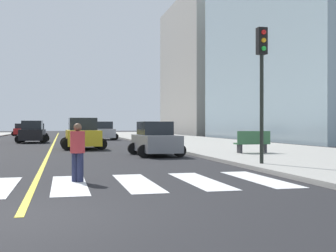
{
  "coord_description": "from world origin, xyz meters",
  "views": [
    {
      "loc": [
        0.72,
        -7.93,
        1.59
      ],
      "look_at": [
        11.57,
        37.38,
        1.46
      ],
      "focal_mm": 47.31,
      "sensor_mm": 36.0,
      "label": 1
    }
  ],
  "objects_px": {
    "car_yellow_second": "(83,134)",
    "pedestrian_crossing": "(78,150)",
    "traffic_light_near_corner": "(262,68)",
    "park_bench": "(253,142)",
    "car_silver_third": "(104,131)",
    "car_gray_sixth": "(155,140)",
    "car_blue_fifth": "(97,130)",
    "car_red_seventh": "(21,130)",
    "car_black_nearest": "(33,132)",
    "car_white_fourth": "(37,132)"
  },
  "relations": [
    {
      "from": "pedestrian_crossing",
      "to": "car_black_nearest",
      "type": "bearing_deg",
      "value": 132.33
    },
    {
      "from": "car_gray_sixth",
      "to": "pedestrian_crossing",
      "type": "bearing_deg",
      "value": 63.89
    },
    {
      "from": "car_yellow_second",
      "to": "pedestrian_crossing",
      "type": "distance_m",
      "value": 17.06
    },
    {
      "from": "traffic_light_near_corner",
      "to": "park_bench",
      "type": "height_order",
      "value": "traffic_light_near_corner"
    },
    {
      "from": "car_yellow_second",
      "to": "car_red_seventh",
      "type": "height_order",
      "value": "car_yellow_second"
    },
    {
      "from": "pedestrian_crossing",
      "to": "car_silver_third",
      "type": "bearing_deg",
      "value": 119.88
    },
    {
      "from": "car_yellow_second",
      "to": "park_bench",
      "type": "relative_size",
      "value": 2.55
    },
    {
      "from": "traffic_light_near_corner",
      "to": "park_bench",
      "type": "relative_size",
      "value": 2.8
    },
    {
      "from": "car_white_fourth",
      "to": "car_red_seventh",
      "type": "relative_size",
      "value": 0.99
    },
    {
      "from": "car_silver_third",
      "to": "car_gray_sixth",
      "type": "distance_m",
      "value": 24.98
    },
    {
      "from": "car_yellow_second",
      "to": "car_gray_sixth",
      "type": "relative_size",
      "value": 1.15
    },
    {
      "from": "car_black_nearest",
      "to": "car_blue_fifth",
      "type": "xyz_separation_m",
      "value": [
        7.28,
        21.77,
        -0.11
      ]
    },
    {
      "from": "car_gray_sixth",
      "to": "car_red_seventh",
      "type": "bearing_deg",
      "value": -79.42
    },
    {
      "from": "car_white_fourth",
      "to": "traffic_light_near_corner",
      "type": "height_order",
      "value": "traffic_light_near_corner"
    },
    {
      "from": "car_black_nearest",
      "to": "car_blue_fifth",
      "type": "bearing_deg",
      "value": 73.08
    },
    {
      "from": "car_silver_third",
      "to": "car_red_seventh",
      "type": "xyz_separation_m",
      "value": [
        -10.12,
        19.76,
        -0.07
      ]
    },
    {
      "from": "car_yellow_second",
      "to": "car_silver_third",
      "type": "xyz_separation_m",
      "value": [
        3.03,
        17.69,
        -0.05
      ]
    },
    {
      "from": "car_white_fourth",
      "to": "car_black_nearest",
      "type": "bearing_deg",
      "value": -90.57
    },
    {
      "from": "car_black_nearest",
      "to": "car_red_seventh",
      "type": "height_order",
      "value": "car_black_nearest"
    },
    {
      "from": "car_black_nearest",
      "to": "car_yellow_second",
      "type": "relative_size",
      "value": 0.96
    },
    {
      "from": "car_red_seventh",
      "to": "park_bench",
      "type": "height_order",
      "value": "car_red_seventh"
    },
    {
      "from": "car_white_fourth",
      "to": "car_blue_fifth",
      "type": "relative_size",
      "value": 1.01
    },
    {
      "from": "park_bench",
      "to": "car_yellow_second",
      "type": "bearing_deg",
      "value": 42.61
    },
    {
      "from": "car_blue_fifth",
      "to": "car_gray_sixth",
      "type": "bearing_deg",
      "value": 91.53
    },
    {
      "from": "traffic_light_near_corner",
      "to": "car_white_fourth",
      "type": "bearing_deg",
      "value": -75.04
    },
    {
      "from": "car_blue_fifth",
      "to": "car_black_nearest",
      "type": "bearing_deg",
      "value": 73.14
    },
    {
      "from": "car_white_fourth",
      "to": "park_bench",
      "type": "height_order",
      "value": "car_white_fourth"
    },
    {
      "from": "car_yellow_second",
      "to": "pedestrian_crossing",
      "type": "height_order",
      "value": "car_yellow_second"
    },
    {
      "from": "car_silver_third",
      "to": "car_white_fourth",
      "type": "xyz_separation_m",
      "value": [
        -7.1,
        5.28,
        -0.09
      ]
    },
    {
      "from": "car_silver_third",
      "to": "car_red_seventh",
      "type": "relative_size",
      "value": 1.09
    },
    {
      "from": "car_silver_third",
      "to": "car_white_fourth",
      "type": "relative_size",
      "value": 1.1
    },
    {
      "from": "car_gray_sixth",
      "to": "car_black_nearest",
      "type": "bearing_deg",
      "value": -71.19
    },
    {
      "from": "car_red_seventh",
      "to": "pedestrian_crossing",
      "type": "bearing_deg",
      "value": -82.75
    },
    {
      "from": "car_red_seventh",
      "to": "park_bench",
      "type": "xyz_separation_m",
      "value": [
        15.23,
        -46.07,
        -0.14
      ]
    },
    {
      "from": "car_silver_third",
      "to": "car_yellow_second",
      "type": "bearing_deg",
      "value": 80.41
    },
    {
      "from": "car_gray_sixth",
      "to": "pedestrian_crossing",
      "type": "height_order",
      "value": "car_gray_sixth"
    },
    {
      "from": "car_red_seventh",
      "to": "car_gray_sixth",
      "type": "bearing_deg",
      "value": -76.09
    },
    {
      "from": "car_black_nearest",
      "to": "car_red_seventh",
      "type": "distance_m",
      "value": 26.49
    },
    {
      "from": "car_black_nearest",
      "to": "traffic_light_near_corner",
      "type": "distance_m",
      "value": 27.48
    },
    {
      "from": "car_white_fourth",
      "to": "pedestrian_crossing",
      "type": "relative_size",
      "value": 2.4
    },
    {
      "from": "traffic_light_near_corner",
      "to": "pedestrian_crossing",
      "type": "distance_m",
      "value": 7.82
    },
    {
      "from": "car_yellow_second",
      "to": "car_blue_fifth",
      "type": "distance_m",
      "value": 33.11
    },
    {
      "from": "car_white_fourth",
      "to": "traffic_light_near_corner",
      "type": "relative_size",
      "value": 0.77
    },
    {
      "from": "car_silver_third",
      "to": "park_bench",
      "type": "xyz_separation_m",
      "value": [
        5.11,
        -26.3,
        -0.21
      ]
    },
    {
      "from": "park_bench",
      "to": "car_blue_fifth",
      "type": "bearing_deg",
      "value": 5.7
    },
    {
      "from": "car_red_seventh",
      "to": "car_silver_third",
      "type": "bearing_deg",
      "value": -62.12
    },
    {
      "from": "car_silver_third",
      "to": "car_blue_fifth",
      "type": "xyz_separation_m",
      "value": [
        0.39,
        15.24,
        -0.1
      ]
    },
    {
      "from": "car_gray_sixth",
      "to": "pedestrian_crossing",
      "type": "relative_size",
      "value": 2.45
    },
    {
      "from": "car_blue_fifth",
      "to": "car_red_seventh",
      "type": "relative_size",
      "value": 0.98
    },
    {
      "from": "car_yellow_second",
      "to": "traffic_light_near_corner",
      "type": "distance_m",
      "value": 15.79
    }
  ]
}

